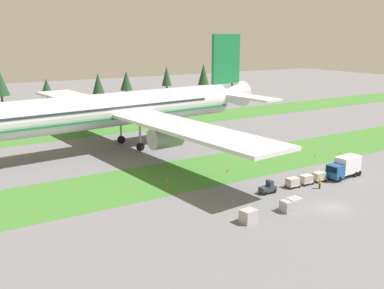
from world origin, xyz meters
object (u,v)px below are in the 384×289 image
at_px(airliner, 120,109).
at_px(cargo_dolly_second, 306,179).
at_px(taxiway_marker_3, 315,155).
at_px(uld_container_1, 294,204).
at_px(cargo_dolly_third, 319,176).
at_px(uld_container_2, 288,206).
at_px(baggage_tug, 268,188).
at_px(taxiway_marker_2, 340,153).
at_px(ground_crew_marshaller, 320,183).
at_px(cargo_dolly_lead, 293,182).
at_px(taxiway_marker_0, 228,170).
at_px(taxiway_marker_1, 167,180).
at_px(catering_truck, 344,166).
at_px(uld_container_0, 248,216).

height_order(airliner, cargo_dolly_second, airliner).
bearing_deg(taxiway_marker_3, uld_container_1, -142.64).
bearing_deg(cargo_dolly_third, uld_container_2, 117.94).
height_order(baggage_tug, taxiway_marker_2, baggage_tug).
xyz_separation_m(uld_container_2, taxiway_marker_3, (24.92, 18.24, -0.55)).
bearing_deg(ground_crew_marshaller, cargo_dolly_lead, -54.25).
height_order(airliner, taxiway_marker_0, airliner).
xyz_separation_m(cargo_dolly_lead, uld_container_2, (-7.49, -6.84, -0.14)).
xyz_separation_m(uld_container_1, taxiway_marker_1, (-9.27, 19.34, -0.48)).
xyz_separation_m(catering_truck, taxiway_marker_3, (6.49, 12.29, -1.72)).
bearing_deg(cargo_dolly_third, catering_truck, -97.55).
xyz_separation_m(taxiway_marker_2, taxiway_marker_3, (-5.44, 1.63, 0.00)).
distance_m(cargo_dolly_second, uld_container_1, 11.41).
height_order(ground_crew_marshaller, taxiway_marker_1, ground_crew_marshaller).
xyz_separation_m(airliner, ground_crew_marshaller, (16.27, -40.18, -7.55)).
distance_m(ground_crew_marshaller, uld_container_1, 10.42).
bearing_deg(taxiway_marker_0, cargo_dolly_lead, -73.70).
height_order(uld_container_1, uld_container_2, uld_container_1).
height_order(airliner, uld_container_0, airliner).
distance_m(cargo_dolly_third, taxiway_marker_0, 15.48).
relative_size(baggage_tug, catering_truck, 0.37).
bearing_deg(catering_truck, taxiway_marker_1, 58.12).
bearing_deg(uld_container_1, catering_truck, 18.71).
relative_size(cargo_dolly_second, uld_container_1, 1.11).
xyz_separation_m(cargo_dolly_second, taxiway_marker_0, (-6.47, 12.26, -0.58)).
relative_size(uld_container_2, taxiway_marker_0, 2.94).
relative_size(catering_truck, taxiway_marker_3, 15.39).
relative_size(cargo_dolly_third, uld_container_1, 1.11).
xyz_separation_m(baggage_tug, ground_crew_marshaller, (8.26, -2.73, 0.13)).
distance_m(uld_container_1, taxiway_marker_1, 21.45).
height_order(cargo_dolly_third, uld_container_1, uld_container_1).
height_order(taxiway_marker_0, taxiway_marker_1, taxiway_marker_1).
distance_m(taxiway_marker_1, taxiway_marker_3, 33.06).
xyz_separation_m(cargo_dolly_lead, catering_truck, (10.94, -0.89, 1.03)).
relative_size(airliner, catering_truck, 12.08).
height_order(airliner, catering_truck, airliner).
bearing_deg(uld_container_0, cargo_dolly_second, 21.52).
xyz_separation_m(cargo_dolly_second, taxiway_marker_2, (19.97, 9.83, -0.69)).
relative_size(airliner, uld_container_0, 43.06).
bearing_deg(uld_container_1, airliner, 98.59).
relative_size(cargo_dolly_third, taxiway_marker_2, 4.90).
distance_m(uld_container_0, taxiway_marker_2, 40.91).
relative_size(taxiway_marker_0, taxiway_marker_1, 0.99).
bearing_deg(uld_container_1, uld_container_2, -175.10).
xyz_separation_m(taxiway_marker_0, taxiway_marker_2, (26.44, -2.43, -0.11)).
bearing_deg(airliner, taxiway_marker_0, -164.69).
xyz_separation_m(cargo_dolly_lead, cargo_dolly_third, (5.80, -0.11, 0.00)).
bearing_deg(cargo_dolly_second, taxiway_marker_3, -50.66).
bearing_deg(baggage_tug, taxiway_marker_2, -69.79).
height_order(cargo_dolly_second, taxiway_marker_1, cargo_dolly_second).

